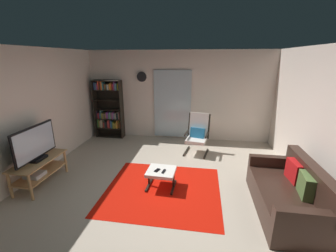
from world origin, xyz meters
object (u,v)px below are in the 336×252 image
television (35,144)px  tv_remote (164,171)px  bookshelf_near_tv (109,109)px  cell_phone (157,170)px  tv_stand (39,169)px  leather_sofa (290,195)px  ottoman (161,173)px  wall_clock (142,77)px  lounge_armchair (198,132)px

television → tv_remote: (2.40, 0.19, -0.47)m
bookshelf_near_tv → cell_phone: size_ratio=12.55×
tv_stand → bookshelf_near_tv: 2.89m
leather_sofa → tv_remote: (-2.09, 0.31, 0.07)m
cell_phone → tv_stand: bearing=-153.5°
television → ottoman: bearing=6.0°
television → tv_remote: 2.46m
wall_clock → leather_sofa: bearing=-43.7°
bookshelf_near_tv → wall_clock: 1.41m
tv_stand → tv_remote: bearing=5.1°
television → lounge_armchair: (2.97, 2.03, -0.30)m
television → bookshelf_near_tv: 2.82m
wall_clock → cell_phone: bearing=-70.0°
tv_remote → cell_phone: 0.13m
leather_sofa → wall_clock: 4.71m
bookshelf_near_tv → lounge_armchair: size_ratio=1.72×
television → leather_sofa: (4.49, -0.12, -0.54)m
tv_remote → wall_clock: (-1.13, 2.77, 1.48)m
television → wall_clock: (1.28, 2.96, 1.01)m
bookshelf_near_tv → tv_stand: bearing=-95.2°
leather_sofa → lounge_armchair: (-1.52, 2.15, 0.23)m
leather_sofa → cell_phone: 2.24m
cell_phone → leather_sofa: bearing=11.9°
wall_clock → bookshelf_near_tv: bearing=-171.4°
leather_sofa → cell_phone: (-2.22, 0.33, 0.06)m
tv_stand → cell_phone: size_ratio=7.92×
tv_stand → ottoman: bearing=6.6°
ottoman → wall_clock: bearing=111.5°
tv_stand → wall_clock: 3.58m
leather_sofa → tv_stand: bearing=178.8°
leather_sofa → lounge_armchair: lounge_armchair is taller
bookshelf_near_tv → lounge_armchair: bookshelf_near_tv is taller
tv_remote → leather_sofa: bearing=0.6°
tv_remote → lounge_armchair: bearing=81.7°
television → bookshelf_near_tv: bookshelf_near_tv is taller
leather_sofa → cell_phone: leather_sofa is taller
television → tv_remote: television is taller
ottoman → tv_stand: bearing=-173.4°
lounge_armchair → cell_phone: 1.95m
ottoman → cell_phone: 0.10m
cell_phone → wall_clock: wall_clock is taller
tv_remote → wall_clock: bearing=121.1°
cell_phone → ottoman: bearing=42.9°
bookshelf_near_tv → ottoman: bookshelf_near_tv is taller
lounge_armchair → bookshelf_near_tv: bearing=164.1°
tv_stand → television: size_ratio=1.08×
lounge_armchair → ottoman: 1.91m
television → tv_stand: bearing=-95.3°
television → cell_phone: (2.28, 0.22, -0.47)m
tv_stand → wall_clock: bearing=66.8°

